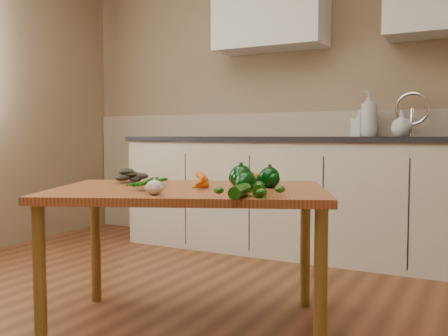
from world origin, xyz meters
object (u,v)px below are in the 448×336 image
at_px(leafy_greens, 130,174).
at_px(zucchini_b, 240,191).
at_px(soap_bottle_b, 359,123).
at_px(tomato_b, 254,178).
at_px(soap_bottle_c, 402,123).
at_px(pepper_a, 241,177).
at_px(pepper_c, 245,182).
at_px(tomato_a, 240,180).
at_px(carrot_bunch, 184,181).
at_px(soap_bottle_a, 369,114).
at_px(garlic_bulb, 155,188).
at_px(table, 189,204).
at_px(tomato_c, 270,177).
at_px(pepper_b, 270,178).
at_px(zucchini_a, 259,189).

bearing_deg(leafy_greens, zucchini_b, -21.09).
height_order(soap_bottle_b, tomato_b, soap_bottle_b).
height_order(soap_bottle_c, pepper_a, soap_bottle_c).
xyz_separation_m(pepper_c, zucchini_b, (0.07, -0.19, -0.02)).
bearing_deg(tomato_a, zucchini_b, -63.56).
bearing_deg(carrot_bunch, tomato_a, 21.95).
bearing_deg(soap_bottle_a, tomato_a, -37.36).
relative_size(garlic_bulb, pepper_a, 0.68).
xyz_separation_m(soap_bottle_c, zucchini_b, (-0.31, -1.95, -0.30)).
height_order(pepper_a, pepper_c, pepper_a).
bearing_deg(leafy_greens, carrot_bunch, -13.19).
distance_m(soap_bottle_c, pepper_c, 1.82).
bearing_deg(soap_bottle_a, table, -41.42).
xyz_separation_m(leafy_greens, tomato_b, (0.60, 0.23, -0.02)).
height_order(soap_bottle_a, pepper_c, soap_bottle_a).
distance_m(pepper_a, tomato_c, 0.21).
bearing_deg(pepper_b, soap_bottle_c, 77.33).
distance_m(soap_bottle_a, pepper_a, 1.77).
bearing_deg(zucchini_a, garlic_bulb, -154.74).
distance_m(leafy_greens, zucchini_a, 0.85).
bearing_deg(garlic_bulb, pepper_b, 57.31).
bearing_deg(carrot_bunch, garlic_bulb, -104.94).
xyz_separation_m(soap_bottle_a, tomato_b, (-0.24, -1.51, -0.38)).
bearing_deg(tomato_a, leafy_greens, -169.87).
relative_size(pepper_b, tomato_a, 1.48).
bearing_deg(leafy_greens, garlic_bulb, -41.69).
bearing_deg(soap_bottle_c, carrot_bunch, -136.17).
height_order(soap_bottle_b, garlic_bulb, soap_bottle_b).
bearing_deg(carrot_bunch, tomato_c, 21.35).
bearing_deg(soap_bottle_a, garlic_bulb, -39.08).
relative_size(table, pepper_a, 13.82).
xyz_separation_m(soap_bottle_b, leafy_greens, (-0.77, -1.75, -0.29)).
distance_m(soap_bottle_c, garlic_bulb, 2.16).
xyz_separation_m(table, pepper_c, (0.30, -0.02, 0.12)).
relative_size(soap_bottle_c, carrot_bunch, 0.81).
bearing_deg(soap_bottle_c, tomato_b, -133.20).
xyz_separation_m(tomato_c, zucchini_a, (0.13, -0.42, -0.01)).
relative_size(pepper_a, pepper_b, 1.10).
xyz_separation_m(table, leafy_greens, (-0.42, 0.09, 0.12)).
relative_size(table, tomato_b, 22.97).
bearing_deg(tomato_c, tomato_a, -135.99).
height_order(soap_bottle_b, carrot_bunch, soap_bottle_b).
relative_size(soap_bottle_b, carrot_bunch, 0.88).
relative_size(soap_bottle_a, tomato_c, 4.14).
xyz_separation_m(soap_bottle_a, pepper_b, (-0.10, -1.64, -0.36)).
distance_m(soap_bottle_a, tomato_c, 1.57).
bearing_deg(zucchini_a, tomato_a, 127.71).
height_order(tomato_b, zucchini_a, tomato_b).
distance_m(soap_bottle_a, tomato_a, 1.69).
bearing_deg(soap_bottle_b, tomato_b, -159.00).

